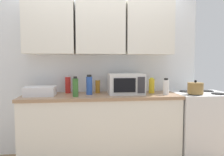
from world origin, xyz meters
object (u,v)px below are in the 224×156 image
dish_rack (40,91)px  bottle_red_sauce (68,85)px  bottle_green_oil (75,87)px  bottle_amber_vinegar (98,86)px  microwave (126,84)px  stove_range (201,124)px  kettle (195,88)px  bottle_blue_cleaner (89,85)px  bottle_yellow_mustard (152,86)px  bottle_white_jar (166,87)px

dish_rack → bottle_red_sauce: size_ratio=1.50×
bottle_green_oil → bottle_amber_vinegar: bottle_green_oil is taller
dish_rack → bottle_red_sauce: (0.34, 0.20, 0.06)m
bottle_red_sauce → microwave: bearing=-12.9°
stove_range → microwave: size_ratio=1.90×
stove_range → bottle_amber_vinegar: size_ratio=4.49×
kettle → bottle_amber_vinegar: bearing=166.7°
bottle_blue_cleaner → bottle_green_oil: 0.24m
kettle → bottle_amber_vinegar: 1.34m
stove_range → bottle_green_oil: size_ratio=3.55×
microwave → bottle_green_oil: 0.70m
bottle_blue_cleaner → bottle_amber_vinegar: (0.12, 0.14, -0.03)m
microwave → bottle_green_oil: bearing=-166.1°
bottle_green_oil → bottle_amber_vinegar: (0.30, 0.30, -0.03)m
bottle_red_sauce → bottle_yellow_mustard: bottle_red_sauce is taller
stove_range → bottle_green_oil: bottle_green_oil is taller
bottle_blue_cleaner → bottle_yellow_mustard: bearing=2.6°
stove_range → bottle_yellow_mustard: size_ratio=4.15×
bottle_amber_vinegar → bottle_green_oil: bearing=-134.7°
bottle_green_oil → stove_range: bearing=4.2°
dish_rack → bottle_yellow_mustard: bearing=1.9°
microwave → bottle_red_sauce: 0.82m
microwave → bottle_yellow_mustard: bearing=5.3°
microwave → bottle_green_oil: (-0.68, -0.17, -0.02)m
stove_range → bottle_white_jar: bearing=-169.3°
bottle_blue_cleaner → bottle_amber_vinegar: 0.19m
microwave → bottle_amber_vinegar: (-0.38, 0.13, -0.04)m
bottle_red_sauce → bottle_blue_cleaner: bearing=-32.2°
dish_rack → bottle_blue_cleaner: size_ratio=1.41×
kettle → bottle_green_oil: (-1.61, 0.01, 0.03)m
stove_range → bottle_white_jar: bottle_white_jar is taller
dish_rack → bottle_green_oil: 0.49m
kettle → dish_rack: 2.08m
bottle_amber_vinegar → bottle_white_jar: bearing=-17.0°
kettle → bottle_yellow_mustard: bearing=158.8°
stove_range → bottle_blue_cleaner: 1.70m
kettle → bottle_red_sauce: size_ratio=0.82×
kettle → bottle_white_jar: size_ratio=0.93×
microwave → bottle_amber_vinegar: bearing=160.7°
kettle → bottle_blue_cleaner: (-1.43, 0.17, 0.04)m
bottle_red_sauce → bottle_amber_vinegar: bearing=-6.8°
bottle_amber_vinegar → bottle_yellow_mustard: bearing=-7.4°
microwave → kettle: bearing=-10.8°
dish_rack → bottle_yellow_mustard: 1.52m
bottle_red_sauce → kettle: bearing=-11.8°
bottle_blue_cleaner → bottle_amber_vinegar: bearing=49.0°
stove_range → kettle: (-0.17, -0.14, 0.54)m
stove_range → bottle_yellow_mustard: bottle_yellow_mustard is taller
bottle_blue_cleaner → bottle_yellow_mustard: bottle_blue_cleaner is taller
stove_range → bottle_green_oil: (-1.78, -0.13, 0.57)m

